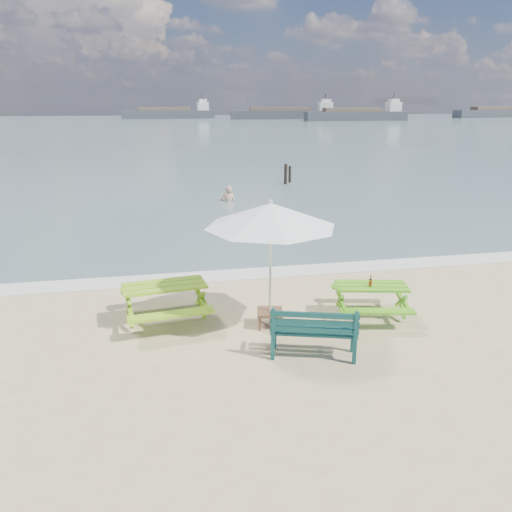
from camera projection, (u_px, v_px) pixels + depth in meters
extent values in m
plane|color=slate|center=(166.00, 127.00, 88.66)|extent=(300.00, 300.00, 0.00)
cube|color=silver|center=(240.00, 274.00, 13.36)|extent=(22.00, 0.90, 0.01)
cube|color=#7EB71B|center=(164.00, 286.00, 10.33)|extent=(1.78, 1.01, 0.05)
cube|color=#7EB71B|center=(160.00, 287.00, 11.15)|extent=(1.72, 0.51, 0.05)
cube|color=#7EB71B|center=(171.00, 315.00, 9.71)|extent=(1.72, 0.51, 0.05)
cube|color=#7EB71B|center=(165.00, 305.00, 10.46)|extent=(1.70, 1.15, 0.72)
cube|color=#53A318|center=(372.00, 286.00, 10.58)|extent=(1.61, 1.00, 0.05)
cube|color=#53A318|center=(364.00, 287.00, 11.33)|extent=(1.51, 0.58, 0.05)
cube|color=#53A318|center=(378.00, 311.00, 10.00)|extent=(1.51, 0.58, 0.05)
cube|color=#53A318|center=(370.00, 302.00, 10.69)|extent=(1.55, 1.12, 0.63)
cube|color=#0E3C3B|center=(314.00, 331.00, 8.98)|extent=(1.62, 0.91, 0.04)
cube|color=#0E3C3B|center=(314.00, 323.00, 8.67)|extent=(1.49, 0.50, 0.40)
cube|color=#0E3C3B|center=(313.00, 343.00, 9.06)|extent=(1.53, 0.94, 0.49)
cube|color=brown|center=(270.00, 312.00, 10.21)|extent=(0.61, 0.61, 0.05)
cube|color=brown|center=(270.00, 319.00, 10.26)|extent=(0.54, 0.54, 0.29)
cylinder|color=silver|center=(270.00, 269.00, 9.93)|extent=(0.05, 0.05, 2.50)
cone|color=white|center=(271.00, 215.00, 9.61)|extent=(3.06, 3.06, 0.47)
cylinder|color=#915115|center=(370.00, 283.00, 10.48)|extent=(0.06, 0.06, 0.15)
cylinder|color=#915115|center=(371.00, 277.00, 10.43)|extent=(0.03, 0.03, 0.07)
cylinder|color=#A71C13|center=(370.00, 283.00, 10.48)|extent=(0.06, 0.06, 0.06)
imported|color=tan|center=(229.00, 206.00, 23.26)|extent=(0.74, 0.53, 1.89)
cylinder|color=black|center=(286.00, 176.00, 27.77)|extent=(0.18, 0.18, 1.33)
cylinder|color=black|center=(290.00, 176.00, 28.44)|extent=(0.16, 0.16, 1.13)
cube|color=#363B40|center=(356.00, 116.00, 118.40)|extent=(24.63, 4.69, 2.20)
cube|color=silver|center=(393.00, 107.00, 119.24)|extent=(3.03, 3.08, 2.20)
cube|color=#363B40|center=(502.00, 114.00, 143.40)|extent=(31.53, 7.61, 2.20)
cube|color=#363B40|center=(168.00, 115.00, 133.09)|extent=(24.72, 5.31, 2.20)
cube|color=silver|center=(203.00, 106.00, 134.64)|extent=(3.10, 3.15, 2.20)
cube|color=#363B40|center=(285.00, 115.00, 129.52)|extent=(28.47, 6.97, 2.20)
cube|color=silver|center=(326.00, 106.00, 129.78)|extent=(3.68, 3.34, 2.20)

